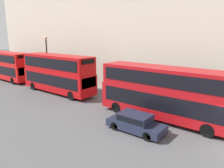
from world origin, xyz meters
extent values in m
cube|color=#A80F14|center=(1.60, 5.53, 1.50)|extent=(2.55, 11.03, 2.29)
cube|color=#A80F14|center=(1.60, 5.53, 3.51)|extent=(2.50, 10.81, 1.74)
cube|color=black|center=(1.60, 5.53, 1.77)|extent=(2.59, 10.15, 1.28)
cube|color=black|center=(1.60, 5.53, 3.60)|extent=(2.59, 10.15, 1.04)
cylinder|color=black|center=(0.48, 1.62, 0.50)|extent=(0.30, 1.00, 1.00)
cylinder|color=black|center=(2.73, 1.62, 0.50)|extent=(0.30, 1.00, 1.00)
cylinder|color=black|center=(0.48, 9.45, 0.50)|extent=(0.30, 1.00, 1.00)
cylinder|color=black|center=(2.73, 9.45, 0.50)|extent=(0.30, 1.00, 1.00)
cube|color=#B20C0F|center=(1.60, 19.16, 1.49)|extent=(2.55, 10.37, 2.29)
cube|color=#B20C0F|center=(1.60, 19.16, 3.60)|extent=(2.50, 10.17, 1.93)
cube|color=black|center=(1.60, 19.16, 1.77)|extent=(2.59, 9.54, 1.28)
cube|color=black|center=(1.60, 19.16, 3.70)|extent=(2.59, 9.54, 1.16)
cube|color=black|center=(1.60, 14.00, 1.95)|extent=(2.17, 0.06, 1.14)
cube|color=black|center=(1.60, 14.00, 4.18)|extent=(1.78, 0.06, 0.46)
cylinder|color=black|center=(0.48, 15.57, 0.50)|extent=(0.30, 1.00, 1.00)
cylinder|color=black|center=(2.73, 15.57, 0.50)|extent=(0.30, 1.00, 1.00)
cylinder|color=black|center=(0.48, 22.75, 0.50)|extent=(0.30, 1.00, 1.00)
cylinder|color=black|center=(2.73, 22.75, 0.50)|extent=(0.30, 1.00, 1.00)
cube|color=red|center=(1.60, 31.93, 1.46)|extent=(2.55, 11.35, 2.23)
cube|color=red|center=(1.60, 31.93, 3.43)|extent=(2.50, 11.12, 1.70)
cube|color=black|center=(1.60, 31.93, 1.73)|extent=(2.59, 10.44, 1.25)
cube|color=black|center=(1.60, 31.93, 3.51)|extent=(2.59, 10.44, 1.02)
cube|color=black|center=(1.60, 26.28, 1.91)|extent=(2.17, 0.06, 1.11)
cube|color=black|center=(1.60, 26.28, 3.94)|extent=(1.78, 0.06, 0.41)
cylinder|color=black|center=(0.48, 27.85, 0.50)|extent=(0.30, 1.00, 1.00)
cylinder|color=black|center=(2.73, 27.85, 0.50)|extent=(0.30, 1.00, 1.00)
cylinder|color=black|center=(2.73, 36.00, 0.50)|extent=(0.30, 1.00, 1.00)
cube|color=#1E2338|center=(-1.80, 5.98, 0.46)|extent=(1.75, 4.27, 0.57)
cube|color=#1E2338|center=(-1.80, 6.08, 1.05)|extent=(1.54, 2.35, 0.59)
cube|color=black|center=(-1.80, 6.08, 1.07)|extent=(1.58, 2.23, 0.38)
cylinder|color=black|center=(-2.57, 4.61, 0.32)|extent=(0.22, 0.64, 0.64)
cylinder|color=black|center=(-1.03, 4.61, 0.32)|extent=(0.22, 0.64, 0.64)
cylinder|color=black|center=(-2.57, 7.34, 0.32)|extent=(0.22, 0.64, 0.64)
cylinder|color=black|center=(-1.03, 7.34, 0.32)|extent=(0.22, 0.64, 0.64)
cylinder|color=black|center=(3.40, 23.62, 3.14)|extent=(0.18, 0.18, 6.27)
sphere|color=beige|center=(3.40, 23.62, 6.49)|extent=(0.44, 0.44, 0.44)
cylinder|color=maroon|center=(3.94, 33.68, 0.80)|extent=(0.36, 0.36, 1.60)
sphere|color=tan|center=(3.94, 33.68, 1.71)|extent=(0.22, 0.22, 0.22)
camera|label=1|loc=(-14.53, -1.84, 7.00)|focal=35.00mm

